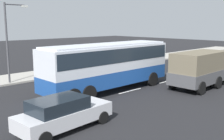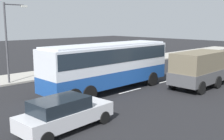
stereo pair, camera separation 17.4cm
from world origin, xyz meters
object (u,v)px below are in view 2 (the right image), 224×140
(cargo_truck, at_px, (205,67))
(street_lamp, at_px, (9,37))
(car_silver_hatch, at_px, (64,113))
(pedestrian_at_crossing, at_px, (101,57))
(coach_bus, at_px, (108,62))
(pedestrian_near_curb, at_px, (73,62))

(cargo_truck, distance_m, street_lamp, 15.84)
(cargo_truck, height_order, car_silver_hatch, cargo_truck)
(car_silver_hatch, xyz_separation_m, pedestrian_at_crossing, (13.74, 12.45, 0.33))
(pedestrian_at_crossing, xyz_separation_m, street_lamp, (-11.24, -1.33, 2.74))
(coach_bus, height_order, pedestrian_near_curb, coach_bus)
(cargo_truck, bearing_deg, coach_bus, 147.37)
(cargo_truck, relative_size, pedestrian_near_curb, 4.62)
(coach_bus, height_order, pedestrian_at_crossing, coach_bus)
(cargo_truck, bearing_deg, car_silver_hatch, 178.58)
(coach_bus, relative_size, pedestrian_near_curb, 6.55)
(cargo_truck, xyz_separation_m, pedestrian_near_curb, (-3.88, 12.12, -0.45))
(pedestrian_near_curb, bearing_deg, pedestrian_at_crossing, 101.12)
(car_silver_hatch, bearing_deg, coach_bus, 26.96)
(coach_bus, relative_size, street_lamp, 1.64)
(car_silver_hatch, relative_size, pedestrian_at_crossing, 2.76)
(cargo_truck, relative_size, pedestrian_at_crossing, 4.28)
(coach_bus, distance_m, cargo_truck, 7.83)
(car_silver_hatch, height_order, street_lamp, street_lamp)
(pedestrian_near_curb, height_order, pedestrian_at_crossing, pedestrian_at_crossing)
(cargo_truck, distance_m, car_silver_hatch, 13.18)
(cargo_truck, height_order, street_lamp, street_lamp)
(pedestrian_near_curb, xyz_separation_m, street_lamp, (-6.78, -0.64, 2.83))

